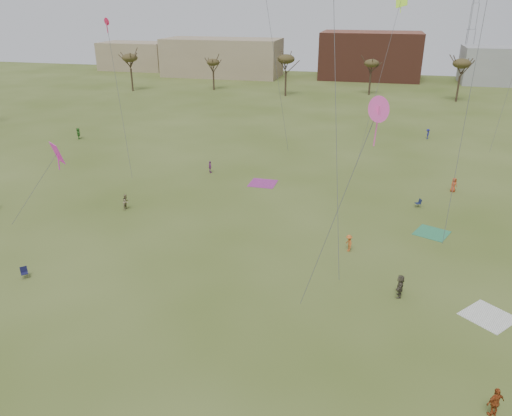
% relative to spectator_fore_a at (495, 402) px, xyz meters
% --- Properties ---
extents(ground, '(260.00, 260.00, 0.00)m').
position_rel_spectator_fore_a_xyz_m(ground, '(-15.10, -1.14, -0.87)').
color(ground, '#3F5119').
rests_on(ground, ground).
extents(spectator_fore_a, '(1.09, 0.89, 1.74)m').
position_rel_spectator_fore_a_xyz_m(spectator_fore_a, '(0.00, 0.00, 0.00)').
color(spectator_fore_a, '#9B431A').
rests_on(spectator_fore_a, ground).
extents(spectator_fore_b, '(0.67, 0.83, 1.60)m').
position_rel_spectator_fore_a_xyz_m(spectator_fore_b, '(-30.88, 20.02, -0.07)').
color(spectator_fore_b, '#857655').
rests_on(spectator_fore_b, ground).
extents(spectator_fore_c, '(0.68, 1.65, 1.73)m').
position_rel_spectator_fore_a_xyz_m(spectator_fore_c, '(-4.39, 10.14, -0.00)').
color(spectator_fore_c, brown).
rests_on(spectator_fore_c, ground).
extents(flyer_mid_b, '(0.90, 1.10, 1.48)m').
position_rel_spectator_fore_a_xyz_m(flyer_mid_b, '(-8.39, 16.28, -0.13)').
color(flyer_mid_b, '#C96225').
rests_on(flyer_mid_b, ground).
extents(spectator_mid_d, '(0.74, 0.94, 1.50)m').
position_rel_spectator_fore_a_xyz_m(spectator_mid_d, '(-26.33, 32.90, -0.12)').
color(spectator_mid_d, '#893982').
rests_on(spectator_mid_d, ground).
extents(flyer_far_a, '(1.30, 1.59, 1.70)m').
position_rel_spectator_fore_a_xyz_m(flyer_far_a, '(-51.00, 43.26, -0.02)').
color(flyer_far_a, '#377E2A').
rests_on(flyer_far_a, ground).
extents(flyer_far_b, '(0.93, 0.88, 1.60)m').
position_rel_spectator_fore_a_xyz_m(flyer_far_b, '(1.90, 33.18, -0.07)').
color(flyer_far_b, '#C64B21').
rests_on(flyer_far_b, ground).
extents(flyer_far_c, '(0.59, 0.99, 1.51)m').
position_rel_spectator_fore_a_xyz_m(flyer_far_c, '(0.80, 56.13, -0.11)').
color(flyer_far_c, navy).
rests_on(flyer_far_c, ground).
extents(blanket_cream, '(4.06, 4.06, 0.03)m').
position_rel_spectator_fore_a_xyz_m(blanket_cream, '(1.39, 9.06, -0.86)').
color(blanket_cream, white).
rests_on(blanket_cream, ground).
extents(blanket_plum, '(3.08, 3.08, 0.03)m').
position_rel_spectator_fore_a_xyz_m(blanket_plum, '(-19.17, 30.71, -0.86)').
color(blanket_plum, '#A1318A').
rests_on(blanket_plum, ground).
extents(blanket_olive, '(3.61, 3.61, 0.03)m').
position_rel_spectator_fore_a_xyz_m(blanket_olive, '(-1.24, 21.57, -0.86)').
color(blanket_olive, '#328A5A').
rests_on(blanket_olive, ground).
extents(camp_chair_left, '(0.74, 0.74, 0.87)m').
position_rel_spectator_fore_a_xyz_m(camp_chair_left, '(-32.05, 5.95, -0.61)').
color(camp_chair_left, '#15163B').
rests_on(camp_chair_left, ground).
extents(camp_chair_right, '(0.70, 0.68, 0.87)m').
position_rel_spectator_fore_a_xyz_m(camp_chair_right, '(-2.15, 27.62, -0.61)').
color(camp_chair_right, '#151D3B').
rests_on(camp_chair_right, ground).
extents(kites_aloft, '(54.73, 44.82, 24.15)m').
position_rel_spectator_fore_a_xyz_m(kites_aloft, '(-16.01, 29.48, 18.16)').
color(kites_aloft, '#2898E6').
rests_on(kites_aloft, ground).
extents(tree_line, '(117.44, 49.32, 8.91)m').
position_rel_spectator_fore_a_xyz_m(tree_line, '(-17.95, 77.98, 6.22)').
color(tree_line, '#3A2B1E').
rests_on(tree_line, ground).
extents(building_tan, '(32.00, 14.00, 10.00)m').
position_rel_spectator_fore_a_xyz_m(building_tan, '(-50.10, 113.86, 4.13)').
color(building_tan, '#937F60').
rests_on(building_tan, ground).
extents(building_brick, '(26.00, 16.00, 12.00)m').
position_rel_spectator_fore_a_xyz_m(building_brick, '(-10.10, 118.86, 5.13)').
color(building_brick, brown).
rests_on(building_brick, ground).
extents(building_grey, '(24.00, 12.00, 9.00)m').
position_rel_spectator_fore_a_xyz_m(building_grey, '(24.90, 116.86, 3.63)').
color(building_grey, gray).
rests_on(building_grey, ground).
extents(building_tan_west, '(20.00, 12.00, 8.00)m').
position_rel_spectator_fore_a_xyz_m(building_tan_west, '(-80.10, 120.86, 3.13)').
color(building_tan_west, '#937F60').
rests_on(building_tan_west, ground).
extents(radio_tower, '(1.51, 1.72, 41.00)m').
position_rel_spectator_fore_a_xyz_m(radio_tower, '(14.90, 123.86, 18.34)').
color(radio_tower, '#9EA3A8').
rests_on(radio_tower, ground).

